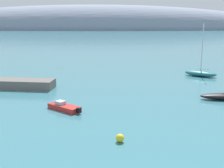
{
  "coord_description": "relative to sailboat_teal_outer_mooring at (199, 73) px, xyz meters",
  "views": [
    {
      "loc": [
        -3.11,
        -9.95,
        10.65
      ],
      "look_at": [
        -2.98,
        26.37,
        2.38
      ],
      "focal_mm": 47.2,
      "sensor_mm": 36.0,
      "label": 1
    }
  ],
  "objects": [
    {
      "name": "distant_ridge",
      "position": [
        -34.22,
        215.05,
        -0.63
      ],
      "size": [
        343.58,
        59.61,
        43.01
      ],
      "primitive_type": "ellipsoid",
      "color": "gray",
      "rests_on": "ground"
    },
    {
      "name": "sailboat_teal_outer_mooring",
      "position": [
        0.0,
        0.0,
        0.0
      ],
      "size": [
        6.18,
        5.17,
        9.63
      ],
      "rotation": [
        0.0,
        0.0,
        2.56
      ],
      "color": "#1E6B70",
      "rests_on": "water"
    },
    {
      "name": "motorboat_red_foreground",
      "position": [
        -21.95,
        -20.25,
        -0.28
      ],
      "size": [
        4.27,
        3.8,
        0.99
      ],
      "rotation": [
        0.0,
        0.0,
        2.47
      ],
      "color": "red",
      "rests_on": "water"
    },
    {
      "name": "mooring_buoy_yellow",
      "position": [
        -15.64,
        -29.36,
        -0.25
      ],
      "size": [
        0.74,
        0.74,
        0.74
      ],
      "primitive_type": "sphere",
      "color": "yellow",
      "rests_on": "water"
    }
  ]
}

